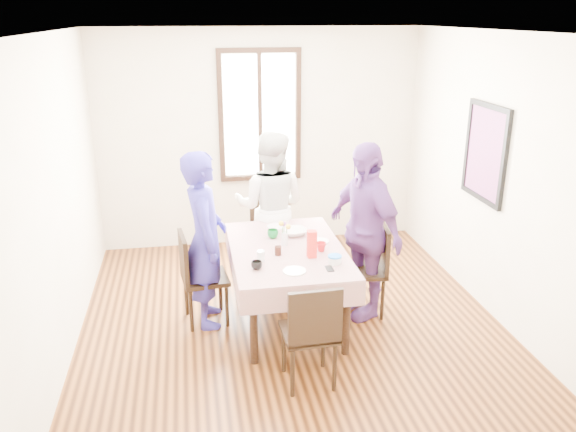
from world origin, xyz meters
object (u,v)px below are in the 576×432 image
object	(u,v)px
dining_table	(287,285)
chair_left	(205,278)
person_far	(272,207)
person_right	(363,231)
person_left	(205,240)
chair_near	(309,332)
chair_right	(363,270)
chair_far	(272,239)

from	to	relation	value
dining_table	chair_left	distance (m)	0.79
person_far	person_right	size ratio (longest dim) A/B	0.96
person_far	person_right	world-z (taller)	person_right
chair_left	person_left	bearing A→B (deg)	82.91
dining_table	chair_near	world-z (taller)	chair_near
chair_right	dining_table	bearing A→B (deg)	101.77
chair_left	chair_far	size ratio (longest dim) A/B	1.00
chair_far	person_left	bearing A→B (deg)	46.96
chair_far	chair_near	bearing A→B (deg)	87.98
dining_table	chair_right	distance (m)	0.78
dining_table	person_right	size ratio (longest dim) A/B	0.84
chair_far	person_far	size ratio (longest dim) A/B	0.54
chair_left	person_left	size ratio (longest dim) A/B	0.54
chair_right	chair_far	world-z (taller)	same
chair_right	person_far	xyz separation A→B (m)	(-0.77, 0.94, 0.38)
chair_near	person_far	world-z (taller)	person_far
chair_left	chair_far	distance (m)	1.16
chair_right	person_far	world-z (taller)	person_far
chair_right	chair_near	world-z (taller)	same
dining_table	chair_right	size ratio (longest dim) A/B	1.60
chair_far	person_left	size ratio (longest dim) A/B	0.54
chair_left	chair_right	size ratio (longest dim) A/B	1.00
person_left	chair_far	bearing A→B (deg)	-42.09
dining_table	person_left	bearing A→B (deg)	169.71
chair_right	person_left	size ratio (longest dim) A/B	0.54
person_far	chair_far	bearing A→B (deg)	-70.57
dining_table	person_right	distance (m)	0.90
chair_left	chair_right	bearing A→B (deg)	79.54
dining_table	chair_right	xyz separation A→B (m)	(0.77, 0.05, 0.08)
chair_right	chair_far	bearing A→B (deg)	47.35
person_left	person_far	world-z (taller)	person_left
chair_left	person_far	size ratio (longest dim) A/B	0.54
chair_near	person_left	world-z (taller)	person_left
chair_far	person_right	world-z (taller)	person_right
person_far	person_right	distance (m)	1.20
dining_table	person_far	bearing A→B (deg)	90.00
person_left	person_far	bearing A→B (deg)	-42.69
chair_near	person_left	distance (m)	1.42
chair_far	person_far	world-z (taller)	person_far
person_far	chair_right	bearing A→B (deg)	148.92
dining_table	chair_far	distance (m)	1.00
chair_left	person_far	xyz separation A→B (m)	(0.77, 0.85, 0.38)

